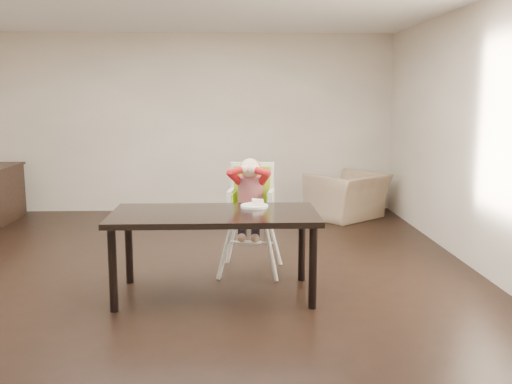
# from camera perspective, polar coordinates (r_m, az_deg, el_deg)

# --- Properties ---
(ground) EXTENTS (7.00, 7.00, 0.00)m
(ground) POSITION_cam_1_polar(r_m,az_deg,el_deg) (5.60, -7.80, -8.76)
(ground) COLOR black
(ground) RESTS_ON ground
(room_walls) EXTENTS (6.02, 7.02, 2.71)m
(room_walls) POSITION_cam_1_polar(r_m,az_deg,el_deg) (5.32, -8.25, 10.58)
(room_walls) COLOR #BCB29C
(room_walls) RESTS_ON ground
(dining_table) EXTENTS (1.80, 0.90, 0.75)m
(dining_table) POSITION_cam_1_polar(r_m,az_deg,el_deg) (5.00, -4.18, -2.93)
(dining_table) COLOR black
(dining_table) RESTS_ON ground
(high_chair) EXTENTS (0.55, 0.55, 1.15)m
(high_chair) POSITION_cam_1_polar(r_m,az_deg,el_deg) (5.67, -0.53, 0.00)
(high_chair) COLOR white
(high_chair) RESTS_ON ground
(plate) EXTENTS (0.26, 0.26, 0.07)m
(plate) POSITION_cam_1_polar(r_m,az_deg,el_deg) (5.19, -0.10, -1.27)
(plate) COLOR white
(plate) RESTS_ON dining_table
(armchair) EXTENTS (1.20, 1.14, 0.88)m
(armchair) POSITION_cam_1_polar(r_m,az_deg,el_deg) (8.37, 9.12, 0.37)
(armchair) COLOR tan
(armchair) RESTS_ON ground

